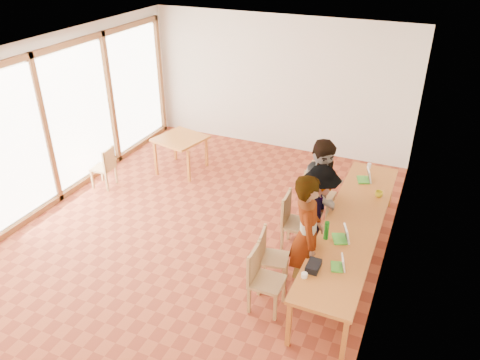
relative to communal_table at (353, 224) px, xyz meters
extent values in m
plane|color=#A24627|center=(-2.50, -0.35, -0.70)|extent=(8.00, 8.00, 0.00)
cube|color=beige|center=(-2.50, 3.65, 0.80)|extent=(6.00, 0.10, 3.00)
cube|color=beige|center=(0.50, -0.35, 0.80)|extent=(0.10, 8.00, 3.00)
cube|color=white|center=(-5.46, -0.35, 0.80)|extent=(0.10, 8.00, 3.00)
cube|color=white|center=(-2.50, -0.35, 2.32)|extent=(6.00, 8.00, 0.04)
cube|color=#BF702A|center=(0.00, 0.00, 0.02)|extent=(0.80, 4.00, 0.05)
cube|color=#BF702A|center=(-0.34, -1.94, -0.35)|extent=(0.06, 0.06, 0.70)
cube|color=#BF702A|center=(-0.34, 1.94, -0.35)|extent=(0.06, 0.06, 0.70)
cube|color=#BF702A|center=(0.34, -1.94, -0.35)|extent=(0.06, 0.06, 0.70)
cube|color=#BF702A|center=(0.34, 1.94, -0.35)|extent=(0.06, 0.06, 0.70)
cube|color=#BF702A|center=(-3.92, 1.67, 0.02)|extent=(0.90, 0.90, 0.05)
cube|color=#BF702A|center=(-4.31, 1.28, -0.35)|extent=(0.05, 0.05, 0.70)
cube|color=#BF702A|center=(-4.31, 2.06, -0.35)|extent=(0.05, 0.05, 0.70)
cube|color=#BF702A|center=(-3.53, 1.28, -0.35)|extent=(0.05, 0.05, 0.70)
cube|color=#BF702A|center=(-3.53, 2.06, -0.35)|extent=(0.05, 0.05, 0.70)
cube|color=tan|center=(-0.82, -1.43, -0.26)|extent=(0.44, 0.44, 0.04)
cube|color=tan|center=(-1.01, -1.43, -0.01)|extent=(0.05, 0.43, 0.45)
cube|color=tan|center=(-0.92, -0.88, -0.30)|extent=(0.46, 0.46, 0.04)
cube|color=tan|center=(-1.09, -0.91, -0.07)|extent=(0.10, 0.40, 0.42)
cube|color=tan|center=(-0.84, 0.01, -0.24)|extent=(0.47, 0.47, 0.04)
cube|color=tan|center=(-1.05, 0.00, 0.02)|extent=(0.06, 0.45, 0.47)
cube|color=tan|center=(-0.75, 0.94, -0.21)|extent=(0.49, 0.49, 0.05)
cube|color=tan|center=(-0.97, 0.95, 0.07)|extent=(0.05, 0.48, 0.50)
cube|color=tan|center=(-5.00, 0.45, -0.31)|extent=(0.42, 0.42, 0.04)
cube|color=tan|center=(-4.83, 0.46, -0.08)|extent=(0.07, 0.39, 0.41)
imported|color=gray|center=(-0.47, -0.87, 0.22)|extent=(0.65, 0.78, 1.85)
imported|color=gray|center=(-0.58, 0.40, 0.20)|extent=(0.99, 1.08, 1.80)
imported|color=gray|center=(-0.53, 0.00, 0.07)|extent=(0.76, 1.10, 1.55)
cube|color=green|center=(0.02, -1.14, 0.06)|extent=(0.20, 0.25, 0.02)
cube|color=white|center=(0.10, -1.12, 0.14)|extent=(0.11, 0.20, 0.18)
cube|color=green|center=(-0.08, -0.53, 0.06)|extent=(0.27, 0.31, 0.03)
cube|color=white|center=(0.00, -0.50, 0.15)|extent=(0.16, 0.25, 0.21)
cube|color=green|center=(-0.11, 1.33, 0.06)|extent=(0.26, 0.31, 0.03)
cube|color=white|center=(-0.02, 1.36, 0.16)|extent=(0.15, 0.25, 0.22)
imported|color=yellow|center=(0.23, 0.89, 0.10)|extent=(0.16, 0.16, 0.10)
cylinder|color=#176E1A|center=(-0.27, -0.59, 0.19)|extent=(0.07, 0.07, 0.28)
cylinder|color=silver|center=(-0.10, 1.86, 0.09)|extent=(0.07, 0.07, 0.09)
cylinder|color=white|center=(-0.31, -1.49, 0.08)|extent=(0.08, 0.08, 0.06)
cube|color=#EB4758|center=(0.04, -1.15, 0.05)|extent=(0.05, 0.10, 0.01)
cube|color=black|center=(-0.25, -1.29, 0.09)|extent=(0.16, 0.26, 0.09)
camera|label=1|loc=(0.78, -5.98, 3.94)|focal=35.00mm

